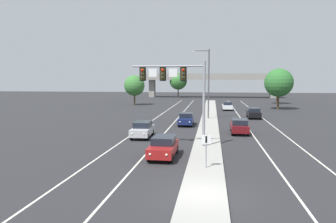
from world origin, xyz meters
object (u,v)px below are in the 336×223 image
at_px(car_oncoming_navy, 186,119).
at_px(car_receding_black, 254,113).
at_px(car_receding_white, 227,106).
at_px(tree_far_right_c, 279,83).
at_px(street_lamp_median, 207,80).
at_px(car_receding_darkred, 239,126).
at_px(tree_far_right_a, 278,86).
at_px(tree_far_left_a, 178,81).
at_px(car_oncoming_red, 164,146).
at_px(overhead_signal_mast, 178,84).
at_px(tree_far_left_b, 134,86).
at_px(median_sign_post, 206,146).
at_px(car_oncoming_silver, 142,129).

distance_m(car_oncoming_navy, car_receding_black, 12.93).
height_order(car_receding_white, tree_far_right_c, tree_far_right_c).
bearing_deg(car_oncoming_navy, tree_far_right_c, 56.55).
relative_size(street_lamp_median, car_receding_darkred, 2.23).
bearing_deg(tree_far_right_a, tree_far_left_a, 138.21).
xyz_separation_m(car_oncoming_red, car_receding_black, (9.79, 26.02, 0.00)).
bearing_deg(overhead_signal_mast, tree_far_left_b, 108.25).
bearing_deg(car_receding_white, car_receding_darkred, -89.81).
bearing_deg(car_receding_black, car_oncoming_red, -110.61).
height_order(street_lamp_median, tree_far_left_b, street_lamp_median).
height_order(median_sign_post, street_lamp_median, street_lamp_median).
relative_size(car_oncoming_silver, tree_far_right_c, 0.57).
height_order(median_sign_post, tree_far_right_c, tree_far_right_c).
xyz_separation_m(median_sign_post, car_oncoming_navy, (-2.92, 20.25, -0.77)).
distance_m(car_oncoming_red, tree_far_right_c, 44.67).
xyz_separation_m(car_receding_darkred, car_receding_black, (3.27, 14.30, 0.00)).
distance_m(tree_far_right_c, tree_far_left_a, 45.35).
height_order(car_oncoming_red, car_oncoming_navy, same).
xyz_separation_m(car_receding_black, tree_far_left_a, (-17.09, 54.10, 4.45)).
height_order(tree_far_left_a, tree_far_right_a, tree_far_left_a).
height_order(car_oncoming_navy, tree_far_right_a, tree_far_right_a).
bearing_deg(tree_far_right_a, median_sign_post, -104.81).
xyz_separation_m(tree_far_left_a, tree_far_left_b, (-6.66, -31.83, -0.86)).
relative_size(car_receding_black, tree_far_left_a, 0.56).
bearing_deg(tree_far_right_a, car_receding_white, -124.87).
xyz_separation_m(street_lamp_median, car_receding_darkred, (3.71, -12.26, -4.97)).
bearing_deg(tree_far_left_b, overhead_signal_mast, -71.75).
height_order(car_receding_darkred, tree_far_right_a, tree_far_right_a).
height_order(street_lamp_median, tree_far_left_a, street_lamp_median).
distance_m(car_oncoming_red, car_oncoming_navy, 17.23).
relative_size(car_oncoming_navy, tree_far_left_a, 0.56).
bearing_deg(car_receding_black, tree_far_left_a, 107.53).
height_order(overhead_signal_mast, car_receding_black, overhead_signal_mast).
height_order(overhead_signal_mast, car_oncoming_red, overhead_signal_mast).
xyz_separation_m(car_oncoming_navy, tree_far_left_a, (-7.61, 62.89, 4.45)).
bearing_deg(tree_far_left_b, tree_far_left_a, 78.19).
distance_m(street_lamp_median, tree_far_left_a, 57.05).
height_order(car_receding_black, tree_far_left_b, tree_far_left_b).
relative_size(street_lamp_median, tree_far_right_c, 1.26).
bearing_deg(street_lamp_median, tree_far_right_c, 52.28).
xyz_separation_m(car_oncoming_red, tree_far_right_a, (18.99, 56.61, 3.43)).
distance_m(car_receding_white, tree_far_right_c, 11.11).
xyz_separation_m(tree_far_right_c, tree_far_right_a, (2.73, 15.24, -0.93)).
xyz_separation_m(car_oncoming_navy, car_receding_darkred, (6.21, -5.51, 0.00)).
bearing_deg(tree_far_right_c, street_lamp_median, -127.72).
xyz_separation_m(car_oncoming_red, tree_far_left_b, (-13.96, 48.29, 3.59)).
bearing_deg(tree_far_left_b, tree_far_right_c, -12.88).
bearing_deg(median_sign_post, tree_far_right_a, 75.19).
distance_m(car_oncoming_red, tree_far_left_b, 50.39).
bearing_deg(median_sign_post, tree_far_right_c, 73.64).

